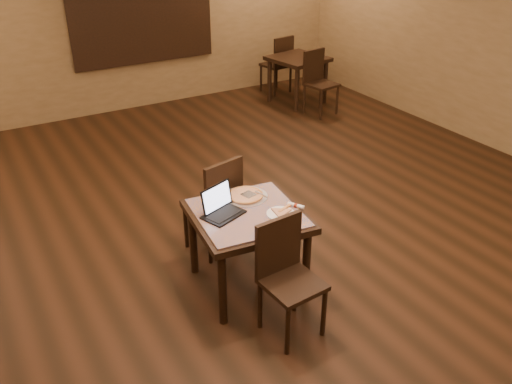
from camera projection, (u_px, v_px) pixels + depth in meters
ground at (287, 261)px, 5.25m from camera, size 10.00×10.00×0.00m
wall_back at (110, 17)px, 8.32m from camera, size 8.00×0.02×3.00m
mural at (142, 11)px, 8.49m from camera, size 2.34×0.05×1.64m
tiled_table at (247, 222)px, 4.62m from camera, size 1.02×1.02×0.76m
chair_main_near at (286, 271)px, 4.20m from camera, size 0.45×0.45×0.97m
chair_main_far at (217, 201)px, 5.14m from camera, size 0.52×0.52×1.01m
laptop at (220, 207)px, 4.53m from camera, size 0.39×0.36×0.23m
plate at (281, 214)px, 4.53m from camera, size 0.24×0.24×0.01m
pizza_slice at (281, 212)px, 4.52m from camera, size 0.26×0.26×0.02m
pizza_pan at (246, 196)px, 4.80m from camera, size 0.39×0.39×0.01m
pizza_whole at (246, 195)px, 4.80m from camera, size 0.31×0.31×0.02m
spatula at (249, 194)px, 4.79m from camera, size 0.18×0.28×0.01m
napkin_roll at (296, 205)px, 4.63m from camera, size 0.10×0.14×0.04m
other_table_a at (298, 65)px, 9.06m from camera, size 0.96×0.96×0.78m
other_table_a_chair_near at (318, 78)px, 8.64m from camera, size 0.50×0.50×1.01m
other_table_a_chair_far at (279, 61)px, 9.55m from camera, size 0.50×0.50×1.01m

